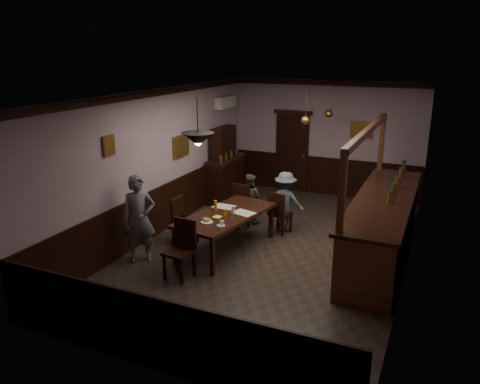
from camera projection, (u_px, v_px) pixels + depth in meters
The scene contains 31 objects.
room at pixel (273, 175), 8.75m from camera, with size 5.01×8.01×3.01m.
dining_table at pixel (226, 217), 8.94m from camera, with size 1.34×2.33×0.75m.
chair_far_left at pixel (243, 202), 10.22m from camera, with size 0.44×0.44×0.99m.
chair_far_right at pixel (279, 211), 9.77m from camera, with size 0.48×0.48×0.93m.
chair_near at pixel (182, 246), 7.93m from camera, with size 0.48×0.48×1.02m.
chair_side at pixel (182, 219), 9.31m from camera, with size 0.44×0.44×0.95m.
person_standing at pixel (139, 219), 8.46m from camera, with size 0.59×0.39×1.63m, color slate.
person_seated_left at pixel (250, 198), 10.45m from camera, with size 0.54×0.42×1.12m, color #4F5734.
person_seated_right at pixel (285, 201), 9.95m from camera, with size 0.83×0.48×1.29m, color slate.
newspaper_left at pixel (224, 207), 9.30m from camera, with size 0.42×0.30×0.01m, color silver.
newspaper_right at pixel (244, 213), 8.95m from camera, with size 0.42×0.30×0.01m, color silver.
napkin at pixel (217, 217), 8.75m from camera, with size 0.15×0.15×0.00m, color #FFEF5D.
saucer at pixel (221, 225), 8.30m from camera, with size 0.15×0.15×0.01m, color white.
coffee_cup at pixel (222, 223), 8.32m from camera, with size 0.08×0.08×0.07m, color white.
pastry_plate at pixel (207, 222), 8.47m from camera, with size 0.22×0.22×0.01m, color white.
pastry_ring_a at pixel (206, 219), 8.52m from camera, with size 0.13×0.13×0.04m, color #C68C47.
pastry_ring_b at pixel (207, 220), 8.49m from camera, with size 0.13×0.13×0.04m, color #C68C47.
soda_can at pixel (226, 213), 8.78m from camera, with size 0.07×0.07×0.12m, color orange.
beer_glass at pixel (215, 205), 9.07m from camera, with size 0.06×0.06×0.20m, color #BF721E.
water_glass at pixel (233, 210), 8.89m from camera, with size 0.06×0.06×0.15m, color silver.
pepper_mill at pixel (184, 217), 8.52m from camera, with size 0.04×0.04×0.14m, color black.
sideboard at pixel (225, 171), 12.01m from camera, with size 0.51×1.42×1.88m.
bar_counter at pixel (382, 225), 8.72m from camera, with size 1.01×4.32×2.42m.
door_back at pixel (292, 153), 12.68m from camera, with size 0.90×0.06×2.10m, color black.
ac_unit at pixel (225, 102), 11.93m from camera, with size 0.20×0.85×0.30m.
picture_left_small at pixel (109, 146), 8.13m from camera, with size 0.04×0.28×0.36m.
picture_left_large at pixel (181, 146), 10.35m from camera, with size 0.04×0.62×0.48m.
picture_back at pixel (361, 130), 11.77m from camera, with size 0.55×0.04×0.42m.
pendant_iron at pixel (198, 139), 7.82m from camera, with size 0.56×0.56×0.80m.
pendant_brass_mid at pixel (306, 120), 9.96m from camera, with size 0.20×0.20×0.81m.
pendant_brass_far at pixel (329, 114), 10.97m from camera, with size 0.20×0.20×0.81m.
Camera 1 is at (2.89, -7.97, 3.78)m, focal length 35.00 mm.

